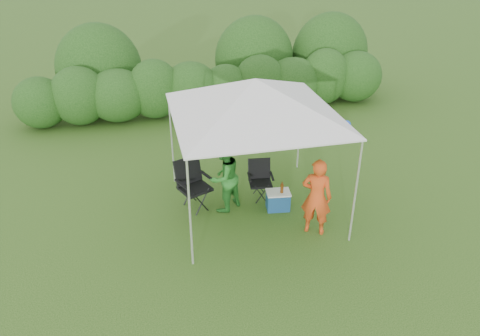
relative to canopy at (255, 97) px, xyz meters
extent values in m
plane|color=#39601E|center=(0.00, -0.50, -2.46)|extent=(70.00, 70.00, 0.00)
ellipsoid|color=#265219|center=(-4.85, 5.50, -1.71)|extent=(1.50, 1.28, 1.50)
cylinder|color=#382616|center=(-4.85, 5.50, -2.31)|extent=(0.12, 0.12, 0.30)
ellipsoid|color=#265219|center=(-3.77, 5.50, -1.60)|extent=(1.65, 1.40, 1.73)
cylinder|color=#382616|center=(-3.77, 5.50, -2.31)|extent=(0.12, 0.12, 0.30)
ellipsoid|color=#265219|center=(-2.70, 5.50, -1.67)|extent=(1.80, 1.53, 1.57)
cylinder|color=#382616|center=(-2.70, 5.50, -2.31)|extent=(0.12, 0.12, 0.30)
ellipsoid|color=#265219|center=(-1.62, 5.50, -1.56)|extent=(1.58, 1.34, 1.80)
cylinder|color=#382616|center=(-1.62, 5.50, -2.31)|extent=(0.12, 0.12, 0.30)
ellipsoid|color=#265219|center=(-0.54, 5.50, -1.64)|extent=(1.73, 1.47, 1.65)
cylinder|color=#382616|center=(-0.54, 5.50, -2.31)|extent=(0.12, 0.12, 0.30)
ellipsoid|color=#265219|center=(0.54, 5.50, -1.71)|extent=(1.50, 1.28, 1.50)
cylinder|color=#382616|center=(0.54, 5.50, -2.31)|extent=(0.12, 0.12, 0.30)
ellipsoid|color=#265219|center=(1.62, 5.50, -1.60)|extent=(1.65, 1.40, 1.73)
cylinder|color=#382616|center=(1.62, 5.50, -2.31)|extent=(0.12, 0.12, 0.30)
ellipsoid|color=#265219|center=(2.70, 5.50, -1.67)|extent=(1.80, 1.53, 1.57)
cylinder|color=#382616|center=(2.70, 5.50, -2.31)|extent=(0.12, 0.12, 0.30)
ellipsoid|color=#265219|center=(3.77, 5.50, -1.56)|extent=(1.57, 1.34, 1.80)
cylinder|color=#382616|center=(3.77, 5.50, -2.31)|extent=(0.12, 0.12, 0.30)
ellipsoid|color=#265219|center=(4.85, 5.50, -1.64)|extent=(1.72, 1.47, 1.65)
cylinder|color=#382616|center=(4.85, 5.50, -2.31)|extent=(0.12, 0.12, 0.30)
cylinder|color=silver|center=(-1.50, -1.50, -1.41)|extent=(0.04, 0.04, 2.10)
cylinder|color=silver|center=(1.50, -1.50, -1.41)|extent=(0.04, 0.04, 2.10)
cylinder|color=silver|center=(-1.50, 1.50, -1.41)|extent=(0.04, 0.04, 2.10)
cylinder|color=silver|center=(1.50, 1.50, -1.41)|extent=(0.04, 0.04, 2.10)
cube|color=white|center=(0.00, 0.00, -0.35)|extent=(3.10, 3.10, 0.03)
pyramid|color=white|center=(0.00, 0.00, 0.02)|extent=(3.10, 3.10, 0.70)
cube|color=black|center=(0.24, 0.34, -2.08)|extent=(0.52, 0.49, 0.05)
cube|color=black|center=(0.27, 0.54, -1.83)|extent=(0.48, 0.18, 0.45)
cube|color=black|center=(0.00, 0.37, -1.92)|extent=(0.09, 0.40, 0.03)
cube|color=black|center=(0.48, 0.31, -1.92)|extent=(0.09, 0.40, 0.03)
cylinder|color=black|center=(0.02, 0.17, -2.27)|extent=(0.02, 0.02, 0.38)
cylinder|color=black|center=(0.41, 0.12, -2.27)|extent=(0.02, 0.02, 0.38)
cylinder|color=black|center=(0.07, 0.56, -2.27)|extent=(0.02, 0.02, 0.38)
cylinder|color=black|center=(0.46, 0.51, -2.27)|extent=(0.02, 0.02, 0.38)
cube|color=black|center=(-1.18, 0.28, -1.99)|extent=(0.75, 0.73, 0.06)
cube|color=black|center=(-1.28, 0.51, -1.67)|extent=(0.60, 0.38, 0.56)
cube|color=black|center=(-1.46, 0.16, -1.79)|extent=(0.25, 0.48, 0.03)
cube|color=black|center=(-0.91, 0.40, -1.79)|extent=(0.25, 0.48, 0.03)
cylinder|color=black|center=(-1.32, -0.05, -2.23)|extent=(0.03, 0.03, 0.47)
cylinder|color=black|center=(-0.86, 0.15, -2.23)|extent=(0.03, 0.03, 0.47)
cylinder|color=black|center=(-1.51, 0.41, -2.23)|extent=(0.03, 0.03, 0.47)
cylinder|color=black|center=(-1.05, 0.60, -2.23)|extent=(0.03, 0.03, 0.47)
imported|color=#E54C1A|center=(0.94, -1.07, -1.67)|extent=(0.69, 0.62, 1.58)
imported|color=#2B7F29|center=(-0.59, 0.12, -1.70)|extent=(0.94, 0.90, 1.53)
cube|color=navy|center=(0.49, -0.15, -2.27)|extent=(0.51, 0.39, 0.38)
cube|color=silver|center=(0.49, -0.15, -2.07)|extent=(0.53, 0.41, 0.03)
cylinder|color=#592D0C|center=(0.55, -0.19, -1.93)|extent=(0.07, 0.07, 0.25)
cone|color=yellow|center=(3.33, 3.59, -2.30)|extent=(0.39, 0.39, 0.32)
sphere|color=blue|center=(3.65, 3.38, -2.33)|extent=(0.26, 0.26, 0.26)
camera|label=1|loc=(-2.16, -8.01, 3.02)|focal=35.00mm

